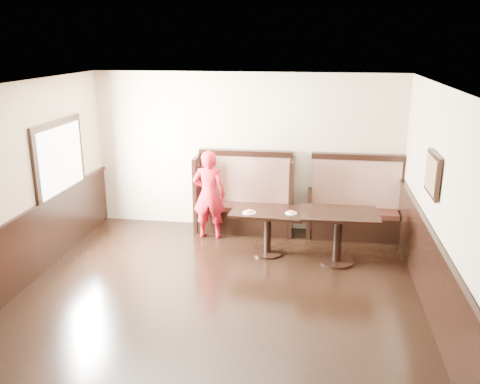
% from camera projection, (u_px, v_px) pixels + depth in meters
% --- Properties ---
extents(ground, '(7.00, 7.00, 0.00)m').
position_uv_depth(ground, '(205.00, 326.00, 6.16)').
color(ground, black).
rests_on(ground, ground).
extents(room_shell, '(7.00, 7.00, 7.00)m').
position_uv_depth(room_shell, '(186.00, 264.00, 6.28)').
color(room_shell, '#BFA98B').
rests_on(room_shell, ground).
extents(booth_main, '(1.75, 0.72, 1.45)m').
position_uv_depth(booth_main, '(244.00, 202.00, 9.13)').
color(booth_main, black).
rests_on(booth_main, ground).
extents(booth_neighbor, '(1.65, 0.72, 1.45)m').
position_uv_depth(booth_neighbor, '(355.00, 210.00, 8.85)').
color(booth_neighbor, black).
rests_on(booth_neighbor, ground).
extents(table_main, '(1.19, 0.78, 0.73)m').
position_uv_depth(table_main, '(268.00, 221.00, 8.08)').
color(table_main, black).
rests_on(table_main, ground).
extents(table_neighbor, '(1.20, 0.81, 0.82)m').
position_uv_depth(table_neighbor, '(338.00, 225.00, 7.75)').
color(table_neighbor, black).
rests_on(table_neighbor, ground).
extents(child, '(0.58, 0.39, 1.55)m').
position_uv_depth(child, '(209.00, 195.00, 8.71)').
color(child, '#B41321').
rests_on(child, ground).
extents(pizza_plate_left, '(0.22, 0.22, 0.04)m').
position_uv_depth(pizza_plate_left, '(249.00, 212.00, 7.93)').
color(pizza_plate_left, white).
rests_on(pizza_plate_left, table_main).
extents(pizza_plate_right, '(0.19, 0.19, 0.03)m').
position_uv_depth(pizza_plate_right, '(291.00, 213.00, 7.90)').
color(pizza_plate_right, white).
rests_on(pizza_plate_right, table_main).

